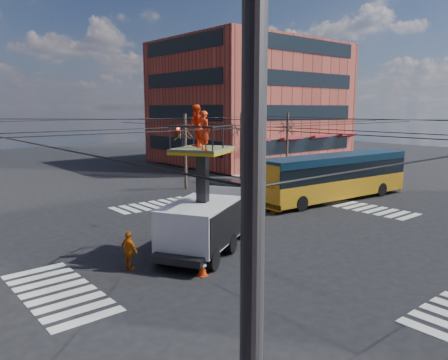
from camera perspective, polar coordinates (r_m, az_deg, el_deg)
ground at (r=22.06m, az=4.64°, el=-7.63°), size 120.00×120.00×0.00m
sidewalk_ne at (r=51.20m, az=4.91°, el=2.20°), size 18.00×18.00×0.12m
crosswalks at (r=22.06m, az=4.64°, el=-7.61°), size 22.40×22.40×0.02m
building_ne at (r=53.61m, az=3.49°, el=9.98°), size 20.06×16.06×14.00m
overhead_network at (r=21.44m, az=3.90°, el=3.59°), size 24.24×24.24×8.00m
tree_a at (r=34.76m, az=-5.10°, el=6.36°), size 2.00×2.00×6.00m
tree_b at (r=38.51m, az=2.29°, el=6.69°), size 2.00×2.00×6.00m
tree_c at (r=42.77m, az=8.30°, el=6.87°), size 2.00×2.00×6.00m
utility_truck at (r=20.08m, az=-1.90°, el=-3.09°), size 7.21×5.49×6.61m
city_bus at (r=31.76m, az=14.24°, el=0.56°), size 12.94×3.63×3.20m
traffic_cone at (r=17.30m, az=-2.84°, el=-11.34°), size 0.36×0.36×0.66m
worker_ground at (r=18.11m, az=-12.30°, el=-9.01°), size 0.60×1.00×1.59m
flagger at (r=27.13m, az=6.44°, el=-2.38°), size 0.71×1.22×1.88m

